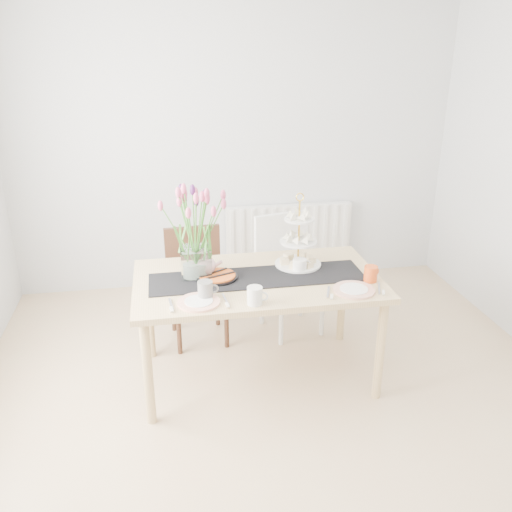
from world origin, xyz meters
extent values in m
plane|color=tan|center=(0.00, 0.00, 0.00)|extent=(4.50, 4.50, 0.00)
plane|color=silver|center=(0.00, 2.25, 1.30)|extent=(4.00, 0.00, 4.00)
cube|color=white|center=(0.50, 2.19, 0.45)|extent=(1.20, 0.08, 0.60)
cube|color=tan|center=(-0.08, 0.61, 0.73)|extent=(1.60, 0.90, 0.04)
cylinder|color=tan|center=(-0.81, 0.23, 0.35)|extent=(0.06, 0.06, 0.71)
cylinder|color=tan|center=(0.65, 0.23, 0.35)|extent=(0.06, 0.06, 0.71)
cylinder|color=tan|center=(-0.81, 0.99, 0.35)|extent=(0.06, 0.06, 0.71)
cylinder|color=tan|center=(0.65, 0.99, 0.35)|extent=(0.06, 0.06, 0.71)
cube|color=#352013|center=(-0.44, 1.19, 0.44)|extent=(0.46, 0.46, 0.04)
cube|color=#352013|center=(-0.46, 1.38, 0.66)|extent=(0.43, 0.08, 0.41)
cylinder|color=#352013|center=(-0.61, 0.99, 0.21)|extent=(0.04, 0.04, 0.42)
cylinder|color=#352013|center=(-0.25, 1.02, 0.21)|extent=(0.04, 0.04, 0.42)
cylinder|color=#352013|center=(-0.64, 1.35, 0.21)|extent=(0.04, 0.04, 0.42)
cylinder|color=#352013|center=(-0.28, 1.38, 0.21)|extent=(0.04, 0.04, 0.42)
cube|color=white|center=(0.30, 1.21, 0.47)|extent=(0.55, 0.55, 0.04)
cube|color=white|center=(0.25, 1.41, 0.71)|extent=(0.45, 0.15, 0.44)
cylinder|color=white|center=(0.17, 0.99, 0.23)|extent=(0.04, 0.04, 0.45)
cylinder|color=white|center=(0.52, 1.07, 0.23)|extent=(0.04, 0.04, 0.45)
cylinder|color=white|center=(0.08, 1.34, 0.23)|extent=(0.04, 0.04, 0.45)
cylinder|color=white|center=(0.43, 1.42, 0.23)|extent=(0.04, 0.04, 0.45)
cube|color=black|center=(-0.08, 0.61, 0.75)|extent=(1.40, 0.35, 0.01)
cube|color=silver|center=(-0.48, 0.72, 0.85)|extent=(0.19, 0.19, 0.19)
cylinder|color=gold|center=(0.22, 0.76, 0.98)|extent=(0.01, 0.01, 0.46)
cylinder|color=white|center=(0.22, 0.76, 0.77)|extent=(0.32, 0.32, 0.01)
cylinder|color=white|center=(0.22, 0.76, 0.93)|extent=(0.25, 0.25, 0.01)
cylinder|color=white|center=(0.22, 0.76, 1.09)|extent=(0.20, 0.20, 0.01)
cylinder|color=white|center=(0.21, 0.66, 0.80)|extent=(0.11, 0.11, 0.09)
cylinder|color=black|center=(-0.34, 0.64, 0.76)|extent=(0.26, 0.26, 0.02)
cylinder|color=#D6591E|center=(-0.34, 0.64, 0.78)|extent=(0.24, 0.24, 0.01)
cylinder|color=slate|center=(-0.44, 0.38, 0.80)|extent=(0.10, 0.10, 0.11)
cylinder|color=silver|center=(-0.17, 0.25, 0.80)|extent=(0.12, 0.12, 0.11)
cylinder|color=#DC4F18|center=(0.62, 0.44, 0.80)|extent=(0.12, 0.12, 0.10)
cylinder|color=white|center=(-0.49, 0.32, 0.76)|extent=(0.28, 0.28, 0.01)
cylinder|color=white|center=(0.47, 0.32, 0.76)|extent=(0.33, 0.33, 0.01)
camera|label=1|loc=(-0.65, -2.56, 2.21)|focal=38.00mm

